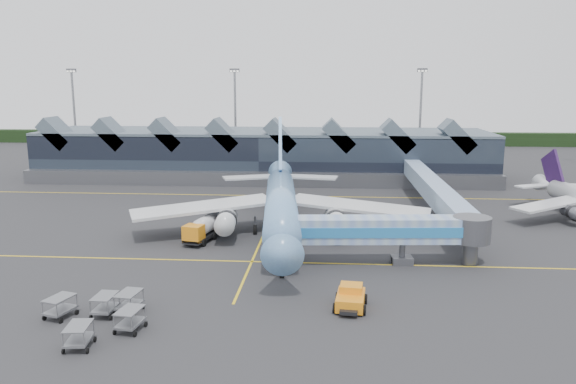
# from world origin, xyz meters

# --- Properties ---
(ground) EXTENTS (260.00, 260.00, 0.00)m
(ground) POSITION_xyz_m (0.00, 0.00, 0.00)
(ground) COLOR #28282B
(ground) RESTS_ON ground
(taxi_stripes) EXTENTS (120.00, 60.00, 0.01)m
(taxi_stripes) POSITION_xyz_m (0.00, 10.00, 0.01)
(taxi_stripes) COLOR yellow
(taxi_stripes) RESTS_ON ground
(tree_line_far) EXTENTS (260.00, 4.00, 4.00)m
(tree_line_far) POSITION_xyz_m (0.00, 110.00, 2.00)
(tree_line_far) COLOR black
(tree_line_far) RESTS_ON ground
(terminal) EXTENTS (90.00, 22.25, 12.52)m
(terminal) POSITION_xyz_m (-5.07, 47.35, 4.88)
(terminal) COLOR black
(terminal) RESTS_ON ground
(light_masts) EXTENTS (132.40, 42.56, 22.45)m
(light_masts) POSITION_xyz_m (21.00, 62.80, 12.49)
(light_masts) COLOR gray
(light_masts) RESTS_ON ground
(main_airliner) EXTENTS (38.64, 44.63, 14.32)m
(main_airliner) POSITION_xyz_m (2.16, 3.92, 4.21)
(main_airliner) COLOR #6492CC
(main_airliner) RESTS_ON ground
(jet_bridge) EXTENTS (23.31, 5.21, 5.27)m
(jet_bridge) POSITION_xyz_m (15.18, -7.63, 3.64)
(jet_bridge) COLOR #7B98CD
(jet_bridge) RESTS_ON ground
(fuel_truck) EXTENTS (3.87, 8.73, 2.91)m
(fuel_truck) POSITION_xyz_m (-6.91, 0.38, 1.63)
(fuel_truck) COLOR black
(fuel_truck) RESTS_ON ground
(pushback_tug) EXTENTS (3.10, 4.53, 1.91)m
(pushback_tug) POSITION_xyz_m (10.25, -19.97, 0.86)
(pushback_tug) COLOR orange
(pushback_tug) RESTS_ON ground
(baggage_carts) EXTENTS (8.84, 9.33, 1.76)m
(baggage_carts) POSITION_xyz_m (-9.88, -24.77, 0.99)
(baggage_carts) COLOR gray
(baggage_carts) RESTS_ON ground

